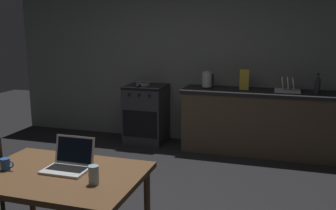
{
  "coord_description": "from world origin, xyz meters",
  "views": [
    {
      "loc": [
        1.43,
        -2.94,
        1.77
      ],
      "look_at": [
        0.26,
        0.94,
        0.92
      ],
      "focal_mm": 39.39,
      "sensor_mm": 36.0,
      "label": 1
    }
  ],
  "objects_px": {
    "bottle": "(318,84)",
    "cereal_box": "(244,80)",
    "laptop": "(68,163)",
    "stove_oven": "(147,114)",
    "frying_pan": "(143,84)",
    "dining_table": "(60,183)",
    "coffee_mug": "(6,164)",
    "dish_rack": "(288,88)",
    "electric_kettle": "(207,80)",
    "drinking_glass": "(94,175)"
  },
  "relations": [
    {
      "from": "dining_table",
      "to": "electric_kettle",
      "type": "relative_size",
      "value": 4.74
    },
    {
      "from": "dining_table",
      "to": "frying_pan",
      "type": "distance_m",
      "value": 3.17
    },
    {
      "from": "cereal_box",
      "to": "dish_rack",
      "type": "relative_size",
      "value": 0.85
    },
    {
      "from": "stove_oven",
      "to": "bottle",
      "type": "xyz_separation_m",
      "value": [
        2.46,
        -0.05,
        0.58
      ]
    },
    {
      "from": "laptop",
      "to": "bottle",
      "type": "bearing_deg",
      "value": 54.96
    },
    {
      "from": "electric_kettle",
      "to": "dining_table",
      "type": "bearing_deg",
      "value": -98.23
    },
    {
      "from": "laptop",
      "to": "cereal_box",
      "type": "distance_m",
      "value": 3.24
    },
    {
      "from": "cereal_box",
      "to": "stove_oven",
      "type": "bearing_deg",
      "value": -179.13
    },
    {
      "from": "stove_oven",
      "to": "drinking_glass",
      "type": "bearing_deg",
      "value": -75.76
    },
    {
      "from": "coffee_mug",
      "to": "bottle",
      "type": "bearing_deg",
      "value": 53.12
    },
    {
      "from": "electric_kettle",
      "to": "stove_oven",
      "type": "bearing_deg",
      "value": -179.85
    },
    {
      "from": "coffee_mug",
      "to": "dish_rack",
      "type": "xyz_separation_m",
      "value": [
        1.99,
        3.21,
        0.16
      ]
    },
    {
      "from": "stove_oven",
      "to": "coffee_mug",
      "type": "relative_size",
      "value": 8.34
    },
    {
      "from": "laptop",
      "to": "dish_rack",
      "type": "bearing_deg",
      "value": 60.7
    },
    {
      "from": "dining_table",
      "to": "coffee_mug",
      "type": "relative_size",
      "value": 10.87
    },
    {
      "from": "stove_oven",
      "to": "dish_rack",
      "type": "xyz_separation_m",
      "value": [
        2.08,
        0.0,
        0.5
      ]
    },
    {
      "from": "dining_table",
      "to": "laptop",
      "type": "xyz_separation_m",
      "value": [
        0.02,
        0.09,
        0.12
      ]
    },
    {
      "from": "stove_oven",
      "to": "frying_pan",
      "type": "distance_m",
      "value": 0.48
    },
    {
      "from": "bottle",
      "to": "coffee_mug",
      "type": "distance_m",
      "value": 3.95
    },
    {
      "from": "coffee_mug",
      "to": "dish_rack",
      "type": "bearing_deg",
      "value": 58.16
    },
    {
      "from": "laptop",
      "to": "drinking_glass",
      "type": "bearing_deg",
      "value": -33.19
    },
    {
      "from": "cereal_box",
      "to": "drinking_glass",
      "type": "bearing_deg",
      "value": -101.5
    },
    {
      "from": "dining_table",
      "to": "frying_pan",
      "type": "xyz_separation_m",
      "value": [
        -0.54,
        3.12,
        0.25
      ]
    },
    {
      "from": "bottle",
      "to": "coffee_mug",
      "type": "xyz_separation_m",
      "value": [
        -2.37,
        -3.16,
        -0.24
      ]
    },
    {
      "from": "stove_oven",
      "to": "bottle",
      "type": "bearing_deg",
      "value": -1.11
    },
    {
      "from": "laptop",
      "to": "drinking_glass",
      "type": "distance_m",
      "value": 0.35
    },
    {
      "from": "dining_table",
      "to": "laptop",
      "type": "relative_size",
      "value": 3.71
    },
    {
      "from": "laptop",
      "to": "cereal_box",
      "type": "height_order",
      "value": "cereal_box"
    },
    {
      "from": "dining_table",
      "to": "coffee_mug",
      "type": "distance_m",
      "value": 0.43
    },
    {
      "from": "drinking_glass",
      "to": "laptop",
      "type": "bearing_deg",
      "value": 149.11
    },
    {
      "from": "electric_kettle",
      "to": "dish_rack",
      "type": "bearing_deg",
      "value": 0.0
    },
    {
      "from": "coffee_mug",
      "to": "dish_rack",
      "type": "distance_m",
      "value": 3.78
    },
    {
      "from": "dining_table",
      "to": "stove_oven",
      "type": "bearing_deg",
      "value": 98.95
    },
    {
      "from": "laptop",
      "to": "electric_kettle",
      "type": "distance_m",
      "value": 3.1
    },
    {
      "from": "dining_table",
      "to": "electric_kettle",
      "type": "height_order",
      "value": "electric_kettle"
    },
    {
      "from": "dining_table",
      "to": "dish_rack",
      "type": "height_order",
      "value": "dish_rack"
    },
    {
      "from": "bottle",
      "to": "cereal_box",
      "type": "xyz_separation_m",
      "value": [
        -0.97,
        0.07,
        0.02
      ]
    },
    {
      "from": "coffee_mug",
      "to": "drinking_glass",
      "type": "distance_m",
      "value": 0.74
    },
    {
      "from": "bottle",
      "to": "stove_oven",
      "type": "bearing_deg",
      "value": 178.89
    },
    {
      "from": "electric_kettle",
      "to": "dish_rack",
      "type": "relative_size",
      "value": 0.74
    },
    {
      "from": "bottle",
      "to": "frying_pan",
      "type": "xyz_separation_m",
      "value": [
        -2.5,
        0.02,
        -0.1
      ]
    },
    {
      "from": "bottle",
      "to": "frying_pan",
      "type": "relative_size",
      "value": 0.69
    },
    {
      "from": "stove_oven",
      "to": "dish_rack",
      "type": "height_order",
      "value": "dish_rack"
    },
    {
      "from": "dining_table",
      "to": "laptop",
      "type": "height_order",
      "value": "laptop"
    },
    {
      "from": "dining_table",
      "to": "electric_kettle",
      "type": "distance_m",
      "value": 3.2
    },
    {
      "from": "electric_kettle",
      "to": "coffee_mug",
      "type": "xyz_separation_m",
      "value": [
        -0.86,
        -3.21,
        -0.23
      ]
    },
    {
      "from": "stove_oven",
      "to": "laptop",
      "type": "relative_size",
      "value": 2.84
    },
    {
      "from": "laptop",
      "to": "electric_kettle",
      "type": "bearing_deg",
      "value": 79.69
    },
    {
      "from": "drinking_glass",
      "to": "frying_pan",
      "type": "bearing_deg",
      "value": 105.13
    },
    {
      "from": "frying_pan",
      "to": "electric_kettle",
      "type": "bearing_deg",
      "value": 1.71
    }
  ]
}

